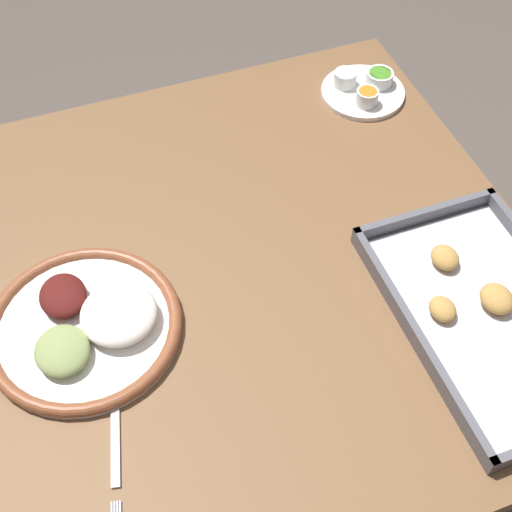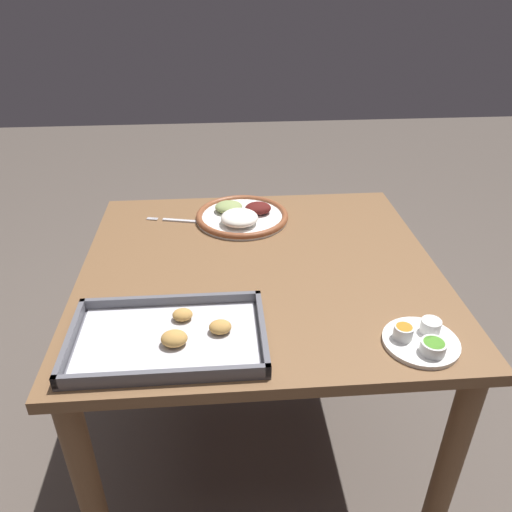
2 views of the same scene
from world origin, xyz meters
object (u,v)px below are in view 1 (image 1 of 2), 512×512
at_px(dinner_plate, 87,325).
at_px(baking_tray, 486,312).
at_px(fork, 115,440).
at_px(saucer_plate, 364,88).

bearing_deg(dinner_plate, baking_tray, 72.11).
xyz_separation_m(fork, saucer_plate, (-0.54, 0.63, 0.01)).
bearing_deg(fork, saucer_plate, 143.62).
bearing_deg(saucer_plate, baking_tray, -5.65).
relative_size(fork, saucer_plate, 1.29).
bearing_deg(dinner_plate, fork, -0.77).
height_order(saucer_plate, baking_tray, saucer_plate).
relative_size(fork, baking_tray, 0.50).
relative_size(saucer_plate, baking_tray, 0.39).
bearing_deg(fork, baking_tray, 103.09).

